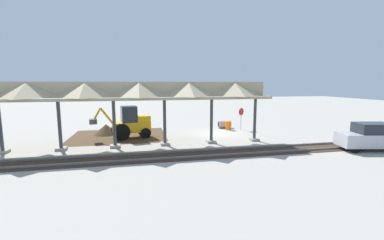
{
  "coord_description": "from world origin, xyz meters",
  "views": [
    {
      "loc": [
        7.47,
        23.27,
        4.8
      ],
      "look_at": [
        2.92,
        1.56,
        1.6
      ],
      "focal_mm": 24.0,
      "sensor_mm": 36.0,
      "label": 1
    }
  ],
  "objects_px": {
    "concrete_pipe": "(224,124)",
    "traffic_barrel": "(228,125)",
    "backhoe": "(130,124)",
    "distant_parked_car": "(370,137)",
    "stop_sign": "(241,114)"
  },
  "relations": [
    {
      "from": "concrete_pipe",
      "to": "distant_parked_car",
      "type": "distance_m",
      "value": 13.11
    },
    {
      "from": "stop_sign",
      "to": "concrete_pipe",
      "type": "height_order",
      "value": "stop_sign"
    },
    {
      "from": "traffic_barrel",
      "to": "stop_sign",
      "type": "bearing_deg",
      "value": 171.72
    },
    {
      "from": "backhoe",
      "to": "traffic_barrel",
      "type": "relative_size",
      "value": 5.73
    },
    {
      "from": "concrete_pipe",
      "to": "traffic_barrel",
      "type": "height_order",
      "value": "traffic_barrel"
    },
    {
      "from": "backhoe",
      "to": "distant_parked_car",
      "type": "xyz_separation_m",
      "value": [
        -17.01,
        7.86,
        -0.29
      ]
    },
    {
      "from": "distant_parked_car",
      "to": "concrete_pipe",
      "type": "bearing_deg",
      "value": -56.55
    },
    {
      "from": "distant_parked_car",
      "to": "traffic_barrel",
      "type": "relative_size",
      "value": 4.96
    },
    {
      "from": "concrete_pipe",
      "to": "backhoe",
      "type": "bearing_deg",
      "value": 17.39
    },
    {
      "from": "stop_sign",
      "to": "distant_parked_car",
      "type": "bearing_deg",
      "value": 121.09
    },
    {
      "from": "stop_sign",
      "to": "backhoe",
      "type": "xyz_separation_m",
      "value": [
        11.16,
        1.83,
        -0.35
      ]
    },
    {
      "from": "backhoe",
      "to": "distant_parked_car",
      "type": "relative_size",
      "value": 1.15
    },
    {
      "from": "backhoe",
      "to": "traffic_barrel",
      "type": "height_order",
      "value": "backhoe"
    },
    {
      "from": "stop_sign",
      "to": "traffic_barrel",
      "type": "distance_m",
      "value": 1.77
    },
    {
      "from": "stop_sign",
      "to": "traffic_barrel",
      "type": "relative_size",
      "value": 2.5
    }
  ]
}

